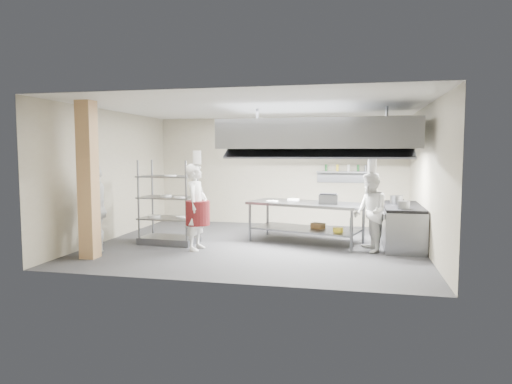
% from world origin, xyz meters
% --- Properties ---
extents(floor, '(7.00, 7.00, 0.00)m').
position_xyz_m(floor, '(0.00, 0.00, 0.00)').
color(floor, '#303032').
rests_on(floor, ground).
extents(ceiling, '(7.00, 7.00, 0.00)m').
position_xyz_m(ceiling, '(0.00, 0.00, 3.00)').
color(ceiling, silver).
rests_on(ceiling, wall_back).
extents(wall_back, '(7.00, 0.00, 7.00)m').
position_xyz_m(wall_back, '(0.00, 3.00, 1.50)').
color(wall_back, '#A19880').
rests_on(wall_back, ground).
extents(wall_left, '(0.00, 6.00, 6.00)m').
position_xyz_m(wall_left, '(-3.50, 0.00, 1.50)').
color(wall_left, '#A19880').
rests_on(wall_left, ground).
extents(wall_right, '(0.00, 6.00, 6.00)m').
position_xyz_m(wall_right, '(3.50, 0.00, 1.50)').
color(wall_right, '#A19880').
rests_on(wall_right, ground).
extents(column, '(0.30, 0.30, 3.00)m').
position_xyz_m(column, '(-2.90, -1.90, 1.50)').
color(column, tan).
rests_on(column, floor).
extents(exhaust_hood, '(4.00, 2.50, 0.60)m').
position_xyz_m(exhaust_hood, '(1.30, 0.40, 2.40)').
color(exhaust_hood, gray).
rests_on(exhaust_hood, ceiling).
extents(hood_strip_a, '(1.60, 0.12, 0.04)m').
position_xyz_m(hood_strip_a, '(0.40, 0.40, 2.08)').
color(hood_strip_a, white).
rests_on(hood_strip_a, exhaust_hood).
extents(hood_strip_b, '(1.60, 0.12, 0.04)m').
position_xyz_m(hood_strip_b, '(2.20, 0.40, 2.08)').
color(hood_strip_b, white).
rests_on(hood_strip_b, exhaust_hood).
extents(wall_shelf, '(1.50, 0.28, 0.04)m').
position_xyz_m(wall_shelf, '(1.80, 2.84, 1.50)').
color(wall_shelf, gray).
rests_on(wall_shelf, wall_back).
extents(island, '(2.74, 1.72, 0.91)m').
position_xyz_m(island, '(1.00, 0.50, 0.46)').
color(island, slate).
rests_on(island, floor).
extents(island_worktop, '(2.74, 1.72, 0.06)m').
position_xyz_m(island_worktop, '(1.00, 0.50, 0.88)').
color(island_worktop, gray).
rests_on(island_worktop, island).
extents(island_undershelf, '(2.51, 1.57, 0.04)m').
position_xyz_m(island_undershelf, '(1.00, 0.50, 0.30)').
color(island_undershelf, slate).
rests_on(island_undershelf, island).
extents(pass_rack, '(1.28, 0.80, 1.86)m').
position_xyz_m(pass_rack, '(-1.97, -0.26, 0.93)').
color(pass_rack, slate).
rests_on(pass_rack, floor).
extents(cooking_range, '(0.80, 2.00, 0.84)m').
position_xyz_m(cooking_range, '(3.08, 0.50, 0.42)').
color(cooking_range, gray).
rests_on(cooking_range, floor).
extents(range_top, '(0.78, 1.96, 0.06)m').
position_xyz_m(range_top, '(3.08, 0.50, 0.87)').
color(range_top, black).
rests_on(range_top, cooking_range).
extents(chef_head, '(0.45, 0.66, 1.80)m').
position_xyz_m(chef_head, '(-1.13, -0.77, 0.90)').
color(chef_head, silver).
rests_on(chef_head, floor).
extents(chef_line, '(0.78, 0.91, 1.63)m').
position_xyz_m(chef_line, '(2.39, -0.20, 0.82)').
color(chef_line, silver).
rests_on(chef_line, floor).
extents(chef_plating, '(0.79, 1.13, 1.79)m').
position_xyz_m(chef_plating, '(-3.00, -1.50, 0.89)').
color(chef_plating, white).
rests_on(chef_plating, floor).
extents(griddle, '(0.41, 0.32, 0.20)m').
position_xyz_m(griddle, '(1.51, 0.33, 1.01)').
color(griddle, slate).
rests_on(griddle, island_worktop).
extents(wicker_basket, '(0.34, 0.30, 0.12)m').
position_xyz_m(wicker_basket, '(1.27, 0.53, 0.38)').
color(wicker_basket, olive).
rests_on(wicker_basket, island_undershelf).
extents(stockpot, '(0.27, 0.27, 0.19)m').
position_xyz_m(stockpot, '(2.96, 0.64, 0.99)').
color(stockpot, slate).
rests_on(stockpot, range_top).
extents(plate_stack, '(0.28, 0.28, 0.05)m').
position_xyz_m(plate_stack, '(-1.97, -0.26, 0.59)').
color(plate_stack, white).
rests_on(plate_stack, pass_rack).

